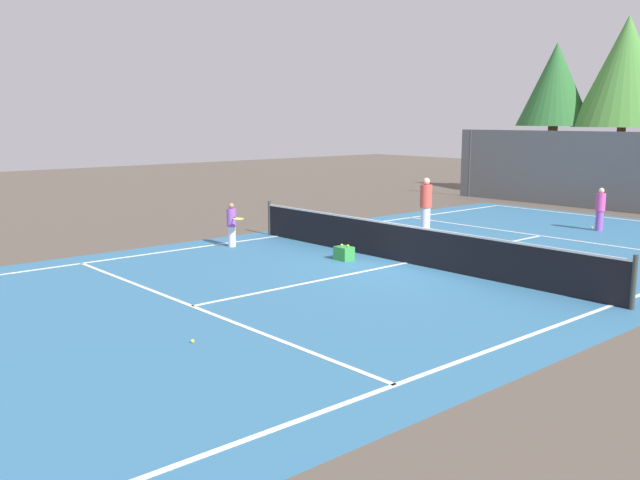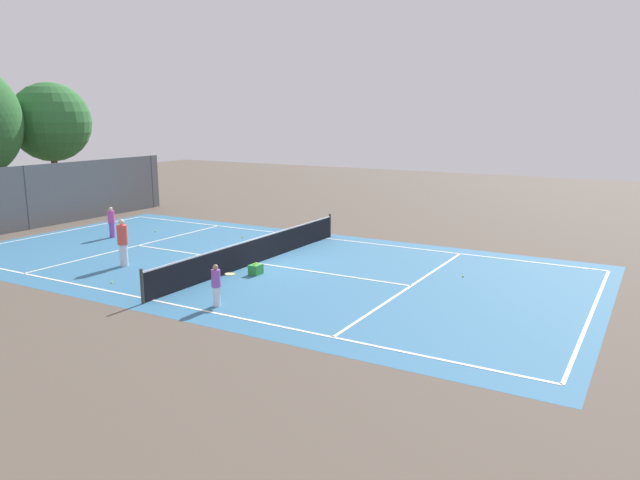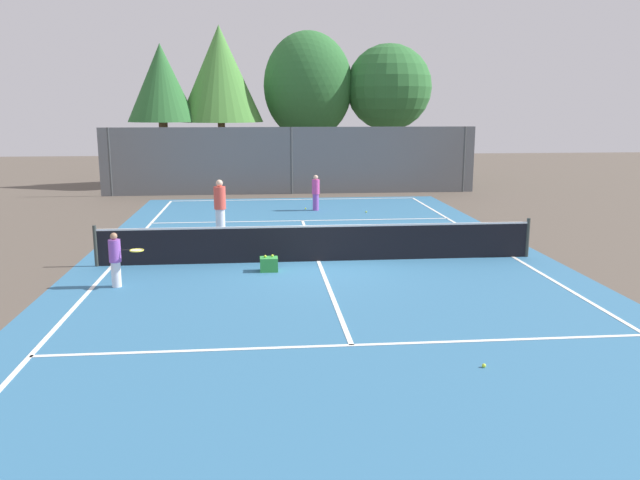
% 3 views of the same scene
% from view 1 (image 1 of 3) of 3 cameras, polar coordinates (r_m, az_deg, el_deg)
% --- Properties ---
extents(ground_plane, '(80.00, 80.00, 0.00)m').
position_cam_1_polar(ground_plane, '(18.07, 7.17, -1.90)').
color(ground_plane, brown).
extents(court_surface, '(13.00, 25.00, 0.01)m').
position_cam_1_polar(court_surface, '(18.07, 7.17, -1.90)').
color(court_surface, teal).
rests_on(court_surface, ground_plane).
extents(tennis_net, '(11.90, 0.10, 1.10)m').
position_cam_1_polar(tennis_net, '(17.97, 7.21, -0.31)').
color(tennis_net, '#333833').
rests_on(tennis_net, ground_plane).
extents(tree_1, '(3.58, 3.58, 7.34)m').
position_cam_1_polar(tree_1, '(36.12, 18.90, 12.01)').
color(tree_1, brown).
rests_on(tree_1, ground_plane).
extents(tree_3, '(4.55, 4.55, 8.39)m').
position_cam_1_polar(tree_3, '(35.59, 23.97, 12.60)').
color(tree_3, brown).
rests_on(tree_3, ground_plane).
extents(player_0, '(0.39, 0.39, 1.81)m').
position_cam_1_polar(player_0, '(22.85, 8.75, 2.91)').
color(player_0, silver).
rests_on(player_0, ground_plane).
extents(player_1, '(0.86, 0.46, 1.29)m').
position_cam_1_polar(player_1, '(20.26, -7.29, 1.32)').
color(player_1, silver).
rests_on(player_1, ground_plane).
extents(player_2, '(0.31, 0.31, 1.44)m').
position_cam_1_polar(player_2, '(24.84, 22.17, 2.40)').
color(player_2, purple).
rests_on(player_2, ground_plane).
extents(ball_crate, '(0.46, 0.37, 0.43)m').
position_cam_1_polar(ball_crate, '(18.29, 2.00, -1.10)').
color(ball_crate, green).
rests_on(ball_crate, ground_plane).
extents(tennis_ball_0, '(0.07, 0.07, 0.07)m').
position_cam_1_polar(tennis_ball_0, '(16.51, 22.20, -3.60)').
color(tennis_ball_0, '#CCE533').
rests_on(tennis_ball_0, ground_plane).
extents(tennis_ball_1, '(0.07, 0.07, 0.07)m').
position_cam_1_polar(tennis_ball_1, '(11.84, -10.50, -8.23)').
color(tennis_ball_1, '#CCE533').
rests_on(tennis_ball_1, ground_plane).
extents(tennis_ball_2, '(0.07, 0.07, 0.07)m').
position_cam_1_polar(tennis_ball_2, '(23.20, 2.65, 0.89)').
color(tennis_ball_2, '#CCE533').
rests_on(tennis_ball_2, ground_plane).
extents(tennis_ball_3, '(0.07, 0.07, 0.07)m').
position_cam_1_polar(tennis_ball_3, '(18.90, 22.79, -1.99)').
color(tennis_ball_3, '#CCE533').
rests_on(tennis_ball_3, ground_plane).
extents(tennis_ball_4, '(0.07, 0.07, 0.07)m').
position_cam_1_polar(tennis_ball_4, '(25.37, 21.58, 0.98)').
color(tennis_ball_4, '#CCE533').
rests_on(tennis_ball_4, ground_plane).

